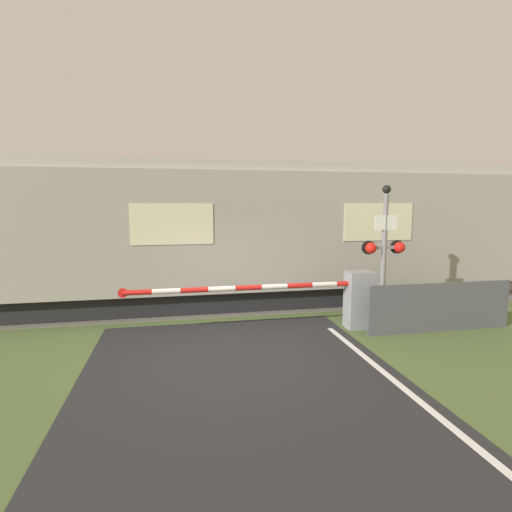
% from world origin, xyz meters
% --- Properties ---
extents(ground_plane, '(80.00, 80.00, 0.00)m').
position_xyz_m(ground_plane, '(0.00, 0.00, 0.00)').
color(ground_plane, '#4C6033').
extents(track_bed, '(36.00, 3.20, 0.13)m').
position_xyz_m(track_bed, '(0.00, 4.00, 0.02)').
color(track_bed, '#666056').
rests_on(track_bed, ground_plane).
extents(train, '(19.33, 3.18, 3.88)m').
position_xyz_m(train, '(-1.07, 4.00, 1.98)').
color(train, black).
rests_on(train, ground_plane).
extents(crossing_barrier, '(5.56, 0.44, 1.31)m').
position_xyz_m(crossing_barrier, '(2.68, 1.01, 0.72)').
color(crossing_barrier, gray).
rests_on(crossing_barrier, ground_plane).
extents(signal_post, '(0.98, 0.26, 3.23)m').
position_xyz_m(signal_post, '(3.46, 0.66, 1.84)').
color(signal_post, gray).
rests_on(signal_post, ground_plane).
extents(roadside_fence, '(3.46, 0.06, 1.10)m').
position_xyz_m(roadside_fence, '(4.73, 0.39, 0.55)').
color(roadside_fence, '#4C4C51').
rests_on(roadside_fence, ground_plane).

